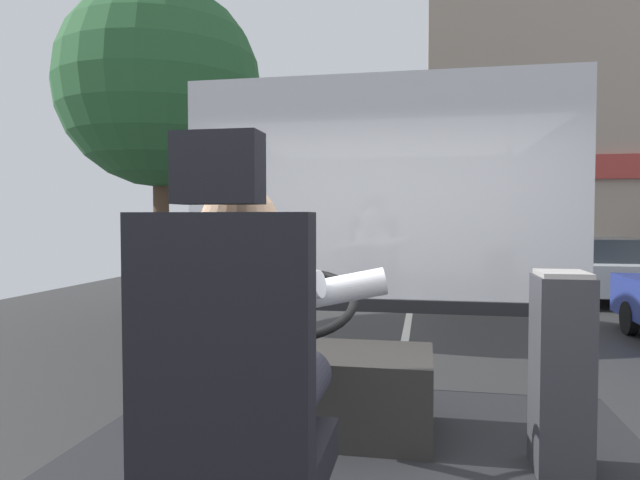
# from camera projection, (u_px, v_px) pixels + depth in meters

# --- Properties ---
(ground) EXTENTS (18.00, 44.00, 0.06)m
(ground) POSITION_uv_depth(u_px,v_px,m) (409.00, 316.00, 10.61)
(ground) COLOR #2C2C2C
(driver_seat) EXTENTS (0.48, 0.48, 1.27)m
(driver_seat) POSITION_uv_depth(u_px,v_px,m) (233.00, 412.00, 1.53)
(driver_seat) COLOR black
(driver_seat) RESTS_ON bus_floor
(bus_driver) EXTENTS (0.80, 0.62, 0.74)m
(bus_driver) POSITION_uv_depth(u_px,v_px,m) (249.00, 348.00, 1.66)
(bus_driver) COLOR #282833
(bus_driver) RESTS_ON driver_seat
(steering_console) EXTENTS (1.10, 0.98, 0.83)m
(steering_console) POSITION_uv_depth(u_px,v_px,m) (319.00, 387.00, 2.77)
(steering_console) COLOR #282623
(steering_console) RESTS_ON bus_floor
(fare_box) EXTENTS (0.21, 0.27, 0.83)m
(fare_box) POSITION_uv_depth(u_px,v_px,m) (561.00, 372.00, 2.33)
(fare_box) COLOR #333338
(fare_box) RESTS_ON bus_floor
(windshield_panel) EXTENTS (2.50, 0.08, 1.48)m
(windshield_panel) POSITION_uv_depth(u_px,v_px,m) (378.00, 219.00, 3.48)
(windshield_panel) COLOR silver
(street_tree) EXTENTS (3.52, 3.52, 5.89)m
(street_tree) POSITION_uv_depth(u_px,v_px,m) (160.00, 87.00, 9.83)
(street_tree) COLOR #4C3828
(street_tree) RESTS_ON ground
(shop_building) EXTENTS (9.89, 6.10, 8.36)m
(shop_building) POSITION_uv_depth(u_px,v_px,m) (597.00, 138.00, 16.62)
(shop_building) COLOR gray
(shop_building) RESTS_ON ground
(parked_car_silver) EXTENTS (2.01, 3.95, 1.38)m
(parked_car_silver) POSITION_uv_depth(u_px,v_px,m) (596.00, 267.00, 12.58)
(parked_car_silver) COLOR silver
(parked_car_silver) RESTS_ON ground
(parked_car_white) EXTENTS (1.93, 4.13, 1.24)m
(parked_car_white) POSITION_uv_depth(u_px,v_px,m) (553.00, 255.00, 17.87)
(parked_car_white) COLOR silver
(parked_car_white) RESTS_ON ground
(parked_car_red) EXTENTS (1.79, 4.04, 1.35)m
(parked_car_red) POSITION_uv_depth(u_px,v_px,m) (517.00, 245.00, 23.36)
(parked_car_red) COLOR maroon
(parked_car_red) RESTS_ON ground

